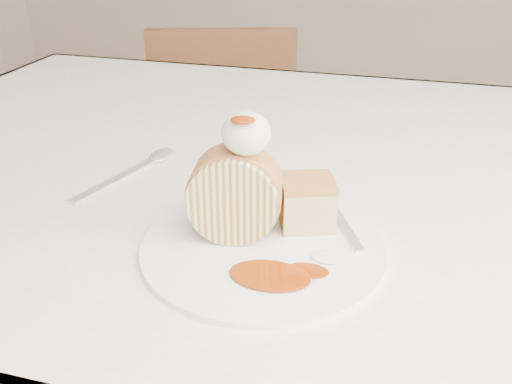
# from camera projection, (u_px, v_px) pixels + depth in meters

# --- Properties ---
(table) EXTENTS (1.40, 0.90, 0.75)m
(table) POSITION_uv_depth(u_px,v_px,m) (318.00, 221.00, 0.80)
(table) COLOR white
(table) RESTS_ON ground
(chair_far) EXTENTS (0.47, 0.47, 0.79)m
(chair_far) POSITION_uv_depth(u_px,v_px,m) (225.00, 143.00, 1.62)
(chair_far) COLOR brown
(chair_far) RESTS_ON ground
(plate) EXTENTS (0.31, 0.31, 0.01)m
(plate) POSITION_uv_depth(u_px,v_px,m) (263.00, 247.00, 0.57)
(plate) COLOR white
(plate) RESTS_ON table
(roulade_slice) EXTENTS (0.10, 0.06, 0.09)m
(roulade_slice) POSITION_uv_depth(u_px,v_px,m) (234.00, 195.00, 0.57)
(roulade_slice) COLOR beige
(roulade_slice) RESTS_ON plate
(cake_chunk) EXTENTS (0.07, 0.07, 0.05)m
(cake_chunk) POSITION_uv_depth(u_px,v_px,m) (307.00, 205.00, 0.59)
(cake_chunk) COLOR #CC864D
(cake_chunk) RESTS_ON plate
(whipped_cream) EXTENTS (0.05, 0.05, 0.04)m
(whipped_cream) POSITION_uv_depth(u_px,v_px,m) (246.00, 133.00, 0.53)
(whipped_cream) COLOR white
(whipped_cream) RESTS_ON roulade_slice
(caramel_drizzle) EXTENTS (0.02, 0.02, 0.01)m
(caramel_drizzle) POSITION_uv_depth(u_px,v_px,m) (243.00, 114.00, 0.51)
(caramel_drizzle) COLOR #852B05
(caramel_drizzle) RESTS_ON whipped_cream
(caramel_pool) EXTENTS (0.09, 0.07, 0.00)m
(caramel_pool) POSITION_uv_depth(u_px,v_px,m) (270.00, 275.00, 0.52)
(caramel_pool) COLOR #852B05
(caramel_pool) RESTS_ON plate
(fork) EXTENTS (0.08, 0.14, 0.00)m
(fork) POSITION_uv_depth(u_px,v_px,m) (344.00, 225.00, 0.60)
(fork) COLOR silver
(fork) RESTS_ON plate
(spoon) EXTENTS (0.07, 0.17, 0.00)m
(spoon) POSITION_uv_depth(u_px,v_px,m) (114.00, 181.00, 0.71)
(spoon) COLOR silver
(spoon) RESTS_ON table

